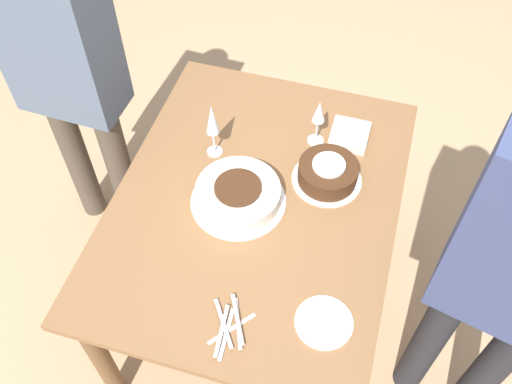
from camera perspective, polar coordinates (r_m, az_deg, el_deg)
ground_plane at (r=2.64m, az=0.00°, el=-10.34°), size 12.00×12.00×0.00m
dining_table at (r=2.11m, az=0.00°, el=-2.67°), size 1.28×0.99×0.73m
cake_center_white at (r=1.99m, az=-1.80°, el=-0.29°), size 0.34×0.34×0.09m
cake_front_chocolate at (r=2.06m, az=7.18°, el=1.91°), size 0.25×0.25×0.09m
wine_glass_near at (r=2.11m, az=6.28°, el=7.71°), size 0.06×0.06×0.20m
wine_glass_far at (r=2.05m, az=-4.40°, el=7.07°), size 0.06×0.06×0.24m
dessert_plate_left at (r=1.79m, az=6.80°, el=-12.82°), size 0.18×0.18×0.01m
fork_pile at (r=1.77m, az=-2.64°, el=-13.29°), size 0.21×0.14×0.02m
napkin_stack at (r=2.23m, az=9.33°, el=5.65°), size 0.16×0.14×0.03m
person_watching at (r=2.29m, az=-18.58°, el=11.88°), size 0.24×0.41×1.58m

